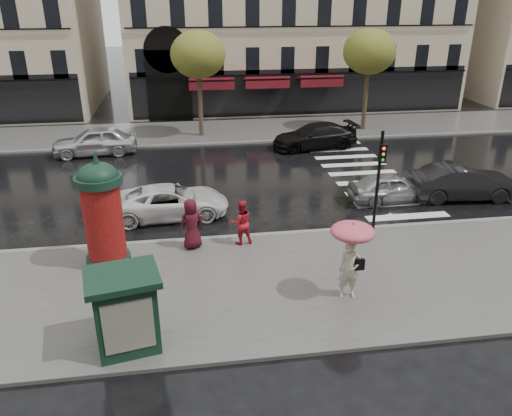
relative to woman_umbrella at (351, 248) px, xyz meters
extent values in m
plane|color=black|center=(-1.53, 1.59, -1.78)|extent=(160.00, 160.00, 0.00)
cube|color=#474744|center=(-1.53, 1.09, -1.72)|extent=(90.00, 7.00, 0.12)
cube|color=#474744|center=(-1.53, 20.59, -1.72)|extent=(90.00, 6.00, 0.12)
cube|color=slate|center=(-1.53, 4.59, -1.71)|extent=(90.00, 0.25, 0.14)
cube|color=slate|center=(-1.53, 17.59, -1.71)|extent=(90.00, 0.25, 0.14)
cube|color=silver|center=(4.47, 11.19, -1.77)|extent=(3.60, 11.75, 0.01)
cylinder|color=#38281C|center=(-3.53, 19.59, 0.82)|extent=(0.28, 0.28, 5.20)
ellipsoid|color=#4C631F|center=(-3.53, 19.59, 3.42)|extent=(3.40, 3.40, 2.89)
cylinder|color=#38281C|center=(7.47, 19.59, 0.82)|extent=(0.28, 0.28, 5.20)
ellipsoid|color=#4C631F|center=(7.47, 19.59, 3.42)|extent=(3.40, 3.40, 2.89)
imported|color=#C0B69E|center=(0.00, 0.00, -0.71)|extent=(0.73, 0.52, 1.88)
cylinder|color=black|center=(0.00, 0.00, -0.09)|extent=(0.02, 0.02, 1.19)
ellipsoid|color=#D52764|center=(0.00, 0.00, 0.54)|extent=(1.31, 1.31, 0.46)
cone|color=black|center=(0.00, 0.00, 0.81)|extent=(0.04, 0.04, 0.10)
cube|color=black|center=(0.27, -0.07, -0.53)|extent=(0.28, 0.13, 0.35)
imported|color=red|center=(-2.80, 3.99, -0.81)|extent=(0.91, 0.75, 1.70)
imported|color=#420D18|center=(-4.60, 3.93, -0.72)|extent=(1.06, 0.86, 1.87)
cylinder|color=black|center=(-7.48, 3.12, -1.50)|extent=(1.48, 1.48, 0.32)
cylinder|color=maroon|center=(-7.48, 3.12, -0.02)|extent=(1.27, 1.27, 2.64)
cylinder|color=black|center=(-7.48, 3.12, 1.41)|extent=(1.52, 1.52, 0.26)
ellipsoid|color=black|center=(-7.48, 3.12, 1.52)|extent=(1.31, 1.31, 0.92)
cone|color=black|center=(-7.48, 3.12, 2.20)|extent=(0.21, 0.21, 0.48)
cylinder|color=black|center=(2.47, 4.39, 0.33)|extent=(0.12, 0.12, 3.96)
cube|color=black|center=(2.46, 4.17, 1.51)|extent=(0.26, 0.20, 0.69)
cube|color=black|center=(-6.43, -1.41, -0.66)|extent=(1.74, 1.51, 2.00)
cube|color=black|center=(-6.43, -1.41, 0.44)|extent=(2.07, 1.85, 0.17)
imported|color=#B1B1B6|center=(4.40, 7.38, -1.12)|extent=(3.90, 1.74, 1.30)
imported|color=black|center=(7.74, 7.14, -0.99)|extent=(4.92, 2.08, 1.58)
imported|color=white|center=(-5.40, 7.08, -1.10)|extent=(4.95, 2.47, 1.35)
imported|color=black|center=(3.12, 15.99, -1.03)|extent=(5.33, 2.67, 1.49)
imported|color=silver|center=(-9.80, 16.59, -0.97)|extent=(4.92, 2.37, 1.62)
camera|label=1|loc=(-4.69, -12.43, 6.91)|focal=35.00mm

